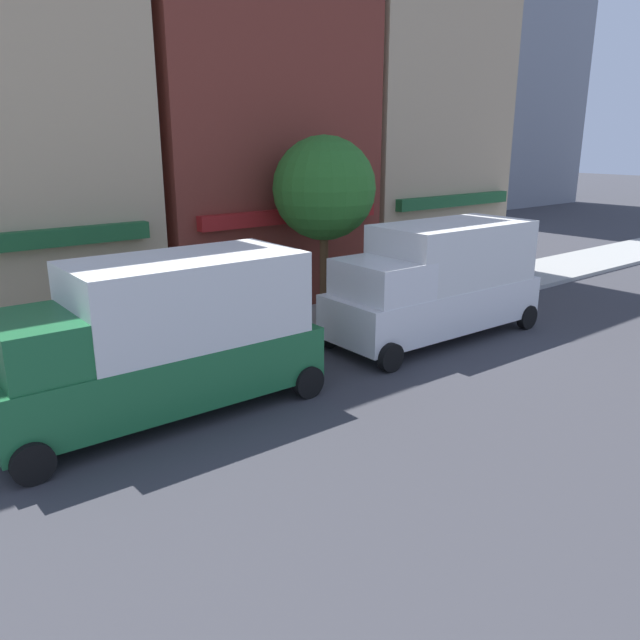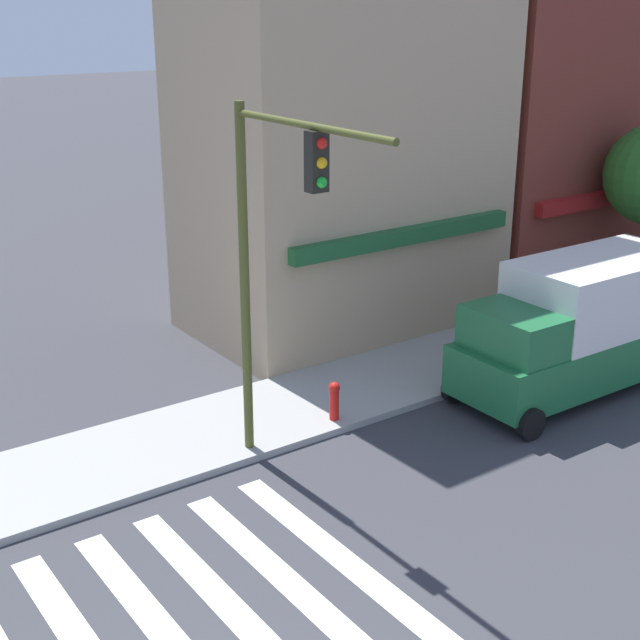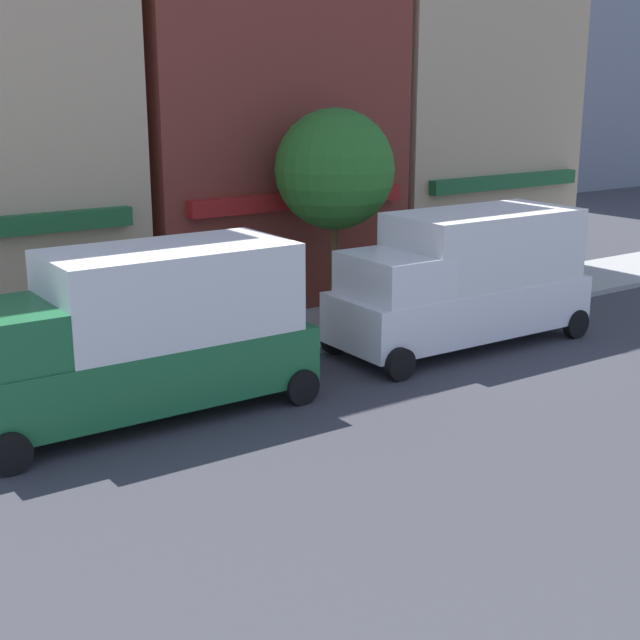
{
  "view_description": "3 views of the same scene",
  "coord_description": "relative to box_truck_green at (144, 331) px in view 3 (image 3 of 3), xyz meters",
  "views": [
    {
      "loc": [
        7.85,
        -5.92,
        5.18
      ],
      "look_at": [
        16.33,
        4.7,
        1.2
      ],
      "focal_mm": 35.0,
      "sensor_mm": 36.0,
      "label": 1
    },
    {
      "loc": [
        -3.16,
        -7.17,
        8.44
      ],
      "look_at": [
        4.79,
        4.0,
        3.5
      ],
      "focal_mm": 50.0,
      "sensor_mm": 36.0,
      "label": 2
    },
    {
      "loc": [
        6.41,
        -9.46,
        5.86
      ],
      "look_at": [
        16.33,
        4.7,
        1.2
      ],
      "focal_mm": 50.0,
      "sensor_mm": 36.0,
      "label": 3
    }
  ],
  "objects": [
    {
      "name": "storefront_row",
      "position": [
        5.91,
        6.8,
        5.31
      ],
      "size": [
        22.4,
        5.3,
        14.81
      ],
      "color": "tan",
      "rests_on": "ground_plane"
    },
    {
      "name": "box_truck_green",
      "position": [
        0.0,
        0.0,
        0.0
      ],
      "size": [
        6.22,
        2.42,
        3.04
      ],
      "rotation": [
        0.0,
        0.0,
        -0.01
      ],
      "color": "#1E6638",
      "rests_on": "ground_plane"
    },
    {
      "name": "box_truck_white",
      "position": [
        7.77,
        0.0,
        0.0
      ],
      "size": [
        6.25,
        2.42,
        3.04
      ],
      "rotation": [
        0.0,
        0.0,
        -0.02
      ],
      "color": "white",
      "rests_on": "ground_plane"
    },
    {
      "name": "pedestrian_white_shirt",
      "position": [
        7.8,
        2.77,
        -0.51
      ],
      "size": [
        0.32,
        0.32,
        1.77
      ],
      "rotation": [
        0.0,
        0.0,
        2.86
      ],
      "color": "#23232D",
      "rests_on": "sidewalk_left"
    },
    {
      "name": "pedestrian_blue_shirt",
      "position": [
        2.2,
        3.39,
        -0.51
      ],
      "size": [
        0.32,
        0.32,
        1.77
      ],
      "rotation": [
        0.0,
        0.0,
        0.11
      ],
      "color": "#23232D",
      "rests_on": "sidewalk_left"
    },
    {
      "name": "street_tree",
      "position": [
        6.17,
        2.8,
        2.26
      ],
      "size": [
        2.81,
        2.81,
        5.12
      ],
      "color": "brown",
      "rests_on": "sidewalk_left"
    }
  ]
}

